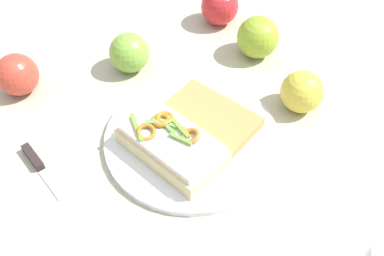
{
  "coord_description": "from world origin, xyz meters",
  "views": [
    {
      "loc": [
        -0.42,
        0.17,
        0.55
      ],
      "look_at": [
        0.0,
        0.0,
        0.03
      ],
      "focal_mm": 40.11,
      "sensor_mm": 36.0,
      "label": 1
    }
  ],
  "objects_px": {
    "apple_2": "(220,6)",
    "apple_3": "(17,75)",
    "sandwich": "(172,144)",
    "plate": "(192,138)",
    "bread_slice_side": "(211,117)",
    "apple_4": "(129,53)",
    "apple_0": "(302,92)",
    "apple_1": "(258,37)",
    "knife": "(37,163)"
  },
  "relations": [
    {
      "from": "sandwich",
      "to": "apple_2",
      "type": "bearing_deg",
      "value": -61.17
    },
    {
      "from": "bread_slice_side",
      "to": "apple_0",
      "type": "xyz_separation_m",
      "value": [
        -0.02,
        -0.16,
        0.02
      ]
    },
    {
      "from": "plate",
      "to": "apple_2",
      "type": "height_order",
      "value": "apple_2"
    },
    {
      "from": "plate",
      "to": "knife",
      "type": "bearing_deg",
      "value": 79.38
    },
    {
      "from": "apple_2",
      "to": "knife",
      "type": "height_order",
      "value": "apple_2"
    },
    {
      "from": "apple_1",
      "to": "apple_2",
      "type": "bearing_deg",
      "value": 10.06
    },
    {
      "from": "bread_slice_side",
      "to": "apple_4",
      "type": "distance_m",
      "value": 0.21
    },
    {
      "from": "apple_4",
      "to": "knife",
      "type": "bearing_deg",
      "value": 129.22
    },
    {
      "from": "apple_2",
      "to": "plate",
      "type": "bearing_deg",
      "value": 147.69
    },
    {
      "from": "apple_0",
      "to": "sandwich",
      "type": "bearing_deg",
      "value": 94.31
    },
    {
      "from": "apple_0",
      "to": "apple_3",
      "type": "height_order",
      "value": "apple_3"
    },
    {
      "from": "sandwich",
      "to": "bread_slice_side",
      "type": "height_order",
      "value": "sandwich"
    },
    {
      "from": "sandwich",
      "to": "bread_slice_side",
      "type": "distance_m",
      "value": 0.09
    },
    {
      "from": "apple_4",
      "to": "apple_3",
      "type": "bearing_deg",
      "value": 85.28
    },
    {
      "from": "apple_0",
      "to": "apple_1",
      "type": "bearing_deg",
      "value": -0.04
    },
    {
      "from": "apple_1",
      "to": "apple_4",
      "type": "relative_size",
      "value": 1.09
    },
    {
      "from": "bread_slice_side",
      "to": "plate",
      "type": "bearing_deg",
      "value": 86.48
    },
    {
      "from": "apple_1",
      "to": "apple_3",
      "type": "bearing_deg",
      "value": 81.08
    },
    {
      "from": "bread_slice_side",
      "to": "apple_2",
      "type": "height_order",
      "value": "apple_2"
    },
    {
      "from": "apple_4",
      "to": "plate",
      "type": "bearing_deg",
      "value": -169.53
    },
    {
      "from": "plate",
      "to": "apple_2",
      "type": "bearing_deg",
      "value": -32.31
    },
    {
      "from": "apple_1",
      "to": "knife",
      "type": "xyz_separation_m",
      "value": [
        -0.12,
        0.45,
        -0.04
      ]
    },
    {
      "from": "apple_4",
      "to": "knife",
      "type": "xyz_separation_m",
      "value": [
        -0.17,
        0.21,
        -0.03
      ]
    },
    {
      "from": "sandwich",
      "to": "bread_slice_side",
      "type": "bearing_deg",
      "value": -90.7
    },
    {
      "from": "apple_1",
      "to": "apple_4",
      "type": "bearing_deg",
      "value": 77.65
    },
    {
      "from": "apple_4",
      "to": "bread_slice_side",
      "type": "bearing_deg",
      "value": -157.27
    },
    {
      "from": "apple_3",
      "to": "apple_4",
      "type": "xyz_separation_m",
      "value": [
        -0.02,
        -0.2,
        -0.0
      ]
    },
    {
      "from": "apple_0",
      "to": "apple_3",
      "type": "relative_size",
      "value": 0.97
    },
    {
      "from": "apple_2",
      "to": "apple_3",
      "type": "xyz_separation_m",
      "value": [
        -0.06,
        0.43,
        -0.0
      ]
    },
    {
      "from": "bread_slice_side",
      "to": "apple_0",
      "type": "distance_m",
      "value": 0.17
    },
    {
      "from": "apple_0",
      "to": "apple_2",
      "type": "relative_size",
      "value": 0.93
    },
    {
      "from": "apple_0",
      "to": "knife",
      "type": "height_order",
      "value": "apple_0"
    },
    {
      "from": "apple_4",
      "to": "knife",
      "type": "distance_m",
      "value": 0.27
    },
    {
      "from": "bread_slice_side",
      "to": "apple_4",
      "type": "xyz_separation_m",
      "value": [
        0.2,
        0.08,
        0.02
      ]
    },
    {
      "from": "sandwich",
      "to": "knife",
      "type": "height_order",
      "value": "sandwich"
    },
    {
      "from": "bread_slice_side",
      "to": "apple_4",
      "type": "bearing_deg",
      "value": -5.76
    },
    {
      "from": "apple_0",
      "to": "plate",
      "type": "bearing_deg",
      "value": 90.06
    },
    {
      "from": "apple_0",
      "to": "apple_3",
      "type": "distance_m",
      "value": 0.51
    },
    {
      "from": "apple_4",
      "to": "apple_2",
      "type": "bearing_deg",
      "value": -71.58
    },
    {
      "from": "plate",
      "to": "knife",
      "type": "height_order",
      "value": "knife"
    },
    {
      "from": "apple_0",
      "to": "apple_4",
      "type": "xyz_separation_m",
      "value": [
        0.21,
        0.25,
        0.0
      ]
    },
    {
      "from": "bread_slice_side",
      "to": "apple_1",
      "type": "xyz_separation_m",
      "value": [
        0.14,
        -0.16,
        0.02
      ]
    },
    {
      "from": "plate",
      "to": "bread_slice_side",
      "type": "height_order",
      "value": "bread_slice_side"
    },
    {
      "from": "knife",
      "to": "bread_slice_side",
      "type": "bearing_deg",
      "value": 67.27
    },
    {
      "from": "apple_1",
      "to": "knife",
      "type": "bearing_deg",
      "value": 104.28
    },
    {
      "from": "apple_1",
      "to": "apple_3",
      "type": "relative_size",
      "value": 1.08
    },
    {
      "from": "apple_4",
      "to": "apple_0",
      "type": "bearing_deg",
      "value": -131.22
    },
    {
      "from": "apple_3",
      "to": "knife",
      "type": "bearing_deg",
      "value": 179.22
    },
    {
      "from": "sandwich",
      "to": "knife",
      "type": "bearing_deg",
      "value": 47.46
    },
    {
      "from": "sandwich",
      "to": "apple_2",
      "type": "height_order",
      "value": "apple_2"
    }
  ]
}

